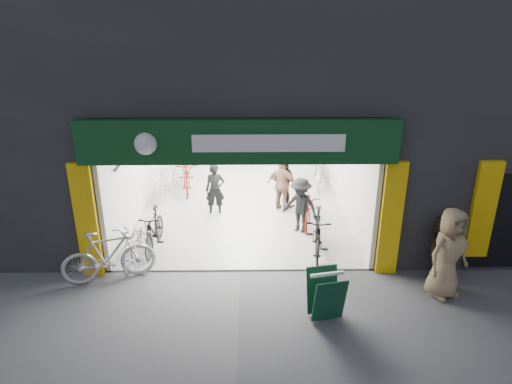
{
  "coord_description": "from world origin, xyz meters",
  "views": [
    {
      "loc": [
        0.23,
        -8.86,
        5.48
      ],
      "look_at": [
        0.38,
        1.5,
        1.32
      ],
      "focal_mm": 32.0,
      "sensor_mm": 36.0,
      "label": 1
    }
  ],
  "objects_px": {
    "bike_left_front": "(136,239)",
    "pedestrian_near": "(448,253)",
    "bike_right_front": "(318,235)",
    "sandwich_board": "(326,294)",
    "parked_bike": "(109,256)"
  },
  "relations": [
    {
      "from": "bike_right_front",
      "to": "parked_bike",
      "type": "distance_m",
      "value": 4.69
    },
    {
      "from": "bike_right_front",
      "to": "pedestrian_near",
      "type": "relative_size",
      "value": 1.0
    },
    {
      "from": "bike_left_front",
      "to": "bike_right_front",
      "type": "distance_m",
      "value": 4.23
    },
    {
      "from": "pedestrian_near",
      "to": "sandwich_board",
      "type": "relative_size",
      "value": 2.03
    },
    {
      "from": "sandwich_board",
      "to": "parked_bike",
      "type": "bearing_deg",
      "value": 151.19
    },
    {
      "from": "bike_right_front",
      "to": "parked_bike",
      "type": "height_order",
      "value": "parked_bike"
    },
    {
      "from": "bike_right_front",
      "to": "sandwich_board",
      "type": "distance_m",
      "value": 2.28
    },
    {
      "from": "parked_bike",
      "to": "bike_left_front",
      "type": "bearing_deg",
      "value": -40.68
    },
    {
      "from": "bike_left_front",
      "to": "bike_right_front",
      "type": "bearing_deg",
      "value": 2.3
    },
    {
      "from": "bike_left_front",
      "to": "parked_bike",
      "type": "xyz_separation_m",
      "value": [
        -0.37,
        -0.9,
        0.08
      ]
    },
    {
      "from": "bike_right_front",
      "to": "parked_bike",
      "type": "bearing_deg",
      "value": -161.12
    },
    {
      "from": "bike_left_front",
      "to": "pedestrian_near",
      "type": "height_order",
      "value": "pedestrian_near"
    },
    {
      "from": "bike_right_front",
      "to": "sandwich_board",
      "type": "bearing_deg",
      "value": -86.18
    },
    {
      "from": "bike_left_front",
      "to": "pedestrian_near",
      "type": "distance_m",
      "value": 6.8
    },
    {
      "from": "parked_bike",
      "to": "sandwich_board",
      "type": "bearing_deg",
      "value": -125.32
    }
  ]
}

